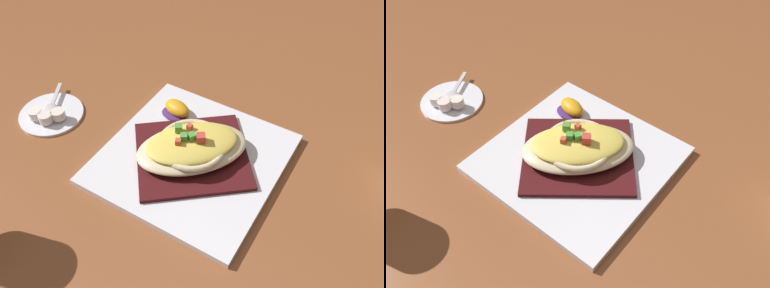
# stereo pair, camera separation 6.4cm
# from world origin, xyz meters

# --- Properties ---
(ground_plane) EXTENTS (2.60, 2.60, 0.00)m
(ground_plane) POSITION_xyz_m (0.00, 0.00, 0.00)
(ground_plane) COLOR brown
(square_plate) EXTENTS (0.32, 0.32, 0.01)m
(square_plate) POSITION_xyz_m (0.00, 0.00, 0.01)
(square_plate) COLOR white
(square_plate) RESTS_ON ground_plane
(folded_napkin) EXTENTS (0.24, 0.24, 0.01)m
(folded_napkin) POSITION_xyz_m (0.00, 0.00, 0.02)
(folded_napkin) COLOR #431215
(folded_napkin) RESTS_ON square_plate
(gratin_dish) EXTENTS (0.19, 0.21, 0.05)m
(gratin_dish) POSITION_xyz_m (-0.00, 0.00, 0.04)
(gratin_dish) COLOR beige
(gratin_dish) RESTS_ON folded_napkin
(orange_garnish) EXTENTS (0.05, 0.05, 0.02)m
(orange_garnish) POSITION_xyz_m (-0.09, 0.06, 0.02)
(orange_garnish) COLOR #48276A
(orange_garnish) RESTS_ON square_plate
(creamer_saucer) EXTENTS (0.12, 0.12, 0.01)m
(creamer_saucer) POSITION_xyz_m (-0.27, -0.09, 0.00)
(creamer_saucer) COLOR white
(creamer_saucer) RESTS_ON ground_plane
(spoon) EXTENTS (0.07, 0.08, 0.01)m
(spoon) POSITION_xyz_m (-0.27, -0.08, 0.01)
(spoon) COLOR silver
(spoon) RESTS_ON creamer_saucer
(creamer_cup_0) EXTENTS (0.02, 0.02, 0.02)m
(creamer_cup_0) POSITION_xyz_m (-0.27, -0.11, 0.02)
(creamer_cup_0) COLOR white
(creamer_cup_0) RESTS_ON creamer_saucer
(creamer_cup_1) EXTENTS (0.02, 0.02, 0.02)m
(creamer_cup_1) POSITION_xyz_m (-0.25, -0.11, 0.02)
(creamer_cup_1) COLOR white
(creamer_cup_1) RESTS_ON creamer_saucer
(creamer_cup_2) EXTENTS (0.02, 0.02, 0.02)m
(creamer_cup_2) POSITION_xyz_m (-0.24, -0.09, 0.02)
(creamer_cup_2) COLOR white
(creamer_cup_2) RESTS_ON creamer_saucer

